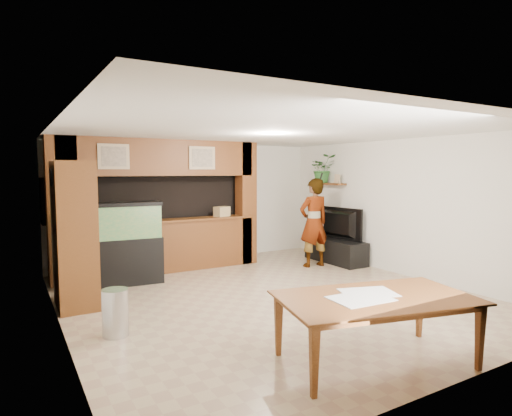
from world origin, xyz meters
TOP-DOWN VIEW (x-y plane):
  - floor at (0.00, 0.00)m, footprint 6.50×6.50m
  - ceiling at (0.00, 0.00)m, footprint 6.50×6.50m
  - wall_back at (0.00, 3.25)m, footprint 6.00×0.00m
  - wall_left at (-3.00, 0.00)m, footprint 0.00×6.50m
  - wall_right at (3.00, 0.00)m, footprint 0.00×6.50m
  - partition at (-0.95, 2.64)m, footprint 4.20×0.99m
  - wall_clock at (-2.97, 1.00)m, footprint 0.05×0.25m
  - wall_shelf at (2.85, 1.95)m, footprint 0.25×0.90m
  - pantry_cabinet at (-2.70, 1.03)m, footprint 0.53×0.87m
  - trash_can at (-2.46, -0.42)m, footprint 0.31×0.31m
  - aquarium at (-1.79, 1.95)m, footprint 1.31×0.49m
  - tv_stand at (2.65, 1.46)m, footprint 0.55×1.50m
  - television at (2.65, 1.46)m, footprint 0.28×1.22m
  - photo_frame at (2.85, 1.67)m, footprint 0.04×0.15m
  - potted_plant at (2.82, 2.15)m, footprint 0.73×0.69m
  - person at (1.97, 1.38)m, footprint 0.70×0.48m
  - microphone at (2.02, 1.22)m, footprint 0.03×0.09m
  - dining_table at (-0.30, -2.58)m, footprint 2.21×1.55m
  - newspaper_a at (-0.26, -2.40)m, footprint 0.66×0.56m
  - newspaper_b at (-0.49, -2.52)m, footprint 0.62×0.47m
  - counter_box at (0.37, 2.45)m, footprint 0.36×0.29m

SIDE VIEW (x-z plane):
  - floor at x=0.00m, z-range 0.00..0.00m
  - tv_stand at x=2.65m, z-range 0.00..0.50m
  - trash_can at x=-2.46m, z-range 0.00..0.57m
  - dining_table at x=-0.30m, z-range 0.00..0.70m
  - newspaper_a at x=-0.26m, z-range 0.70..0.71m
  - newspaper_b at x=-0.49m, z-range 0.70..0.71m
  - aquarium at x=-1.79m, z-range -0.02..1.44m
  - television at x=2.65m, z-range 0.50..1.20m
  - person at x=1.97m, z-range 0.00..1.84m
  - pantry_cabinet at x=-2.70m, z-range 0.00..2.14m
  - counter_box at x=0.37m, z-range 1.04..1.25m
  - wall_back at x=0.00m, z-range -1.70..4.30m
  - wall_left at x=-3.00m, z-range -1.95..4.55m
  - wall_right at x=3.00m, z-range -1.95..4.55m
  - partition at x=-0.95m, z-range 0.01..2.61m
  - wall_shelf at x=2.85m, z-range 1.68..1.72m
  - photo_frame at x=2.85m, z-range 1.72..1.92m
  - microphone at x=2.02m, z-range 1.81..1.96m
  - wall_clock at x=-2.97m, z-range 1.77..2.02m
  - potted_plant at x=2.82m, z-range 1.72..2.37m
  - ceiling at x=0.00m, z-range 2.60..2.60m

